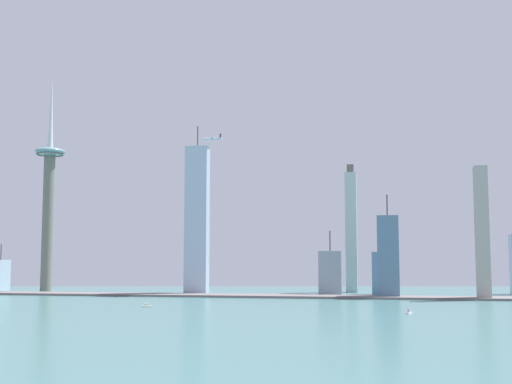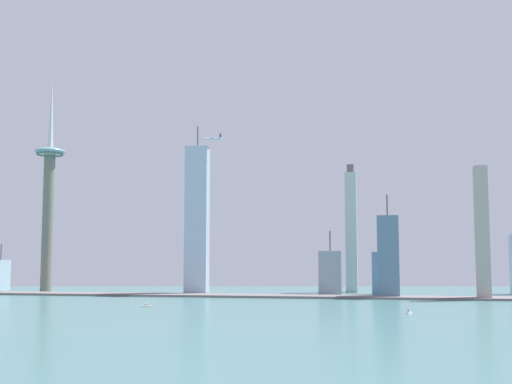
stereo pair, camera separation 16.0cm
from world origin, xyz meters
The scene contains 12 objects.
waterfront_pier centered at (0.00, 498.35, 1.21)m, with size 984.57×40.76×2.42m, color slate.
observation_tower centered at (-254.45, 545.48, 130.04)m, with size 38.63×38.63×282.61m.
skyscraper_0 centered at (131.49, 617.42, 79.02)m, with size 14.46×18.08×164.51m.
skyscraper_1 centered at (176.25, 507.19, 45.44)m, with size 23.46×22.71×114.46m.
skyscraper_2 centered at (169.78, 572.95, 25.49)m, with size 24.40×19.95×50.99m.
skyscraper_3 centered at (-323.59, 552.29, 20.64)m, with size 14.47×26.07×61.75m.
skyscraper_4 centered at (-50.10, 530.29, 89.89)m, with size 27.49×16.26×204.95m.
skyscraper_5 centered at (110.00, 537.35, 26.04)m, with size 26.43×18.53×75.59m.
skyscraper_7 centered at (274.85, 494.98, 71.19)m, with size 13.55×13.97×142.37m.
boat_0 centered at (-39.23, 330.88, 1.24)m, with size 8.83×6.82×3.43m.
boat_2 centered at (189.60, 307.14, 1.47)m, with size 5.16×7.70×9.72m.
airplane centered at (-31.06, 526.41, 188.23)m, with size 24.87×26.76×7.79m.
Camera 2 is at (167.70, -234.37, 45.25)m, focal length 45.88 mm.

